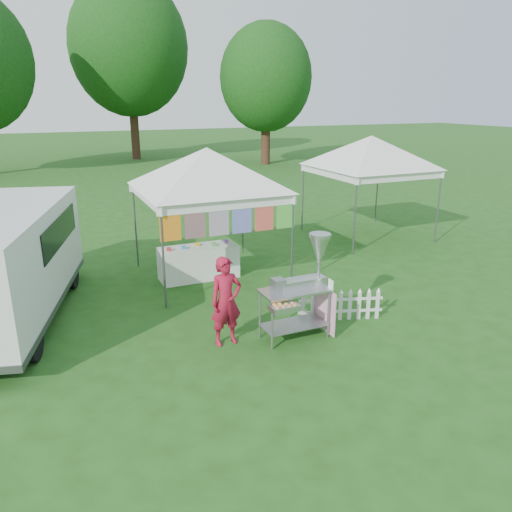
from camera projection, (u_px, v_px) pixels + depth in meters
name	position (u px, v px, depth m)	size (l,w,h in m)	color
ground	(274.00, 338.00, 8.79)	(120.00, 120.00, 0.00)	#204B15
canopy_main	(207.00, 148.00, 10.93)	(4.24, 4.24, 3.45)	#59595E
canopy_right	(372.00, 136.00, 14.36)	(4.24, 4.24, 3.45)	#59595E
tree_mid	(129.00, 47.00, 32.20)	(7.60, 7.60, 11.52)	#3A2115
tree_right	(266.00, 78.00, 30.25)	(5.60, 5.60, 8.42)	#3A2115
donut_cart	(305.00, 279.00, 8.55)	(1.32, 0.90, 1.83)	gray
vendor	(226.00, 301.00, 8.38)	(0.56, 0.37, 1.55)	maroon
cargo_van	(0.00, 262.00, 9.23)	(3.28, 5.46, 2.12)	silver
picket_fence	(341.00, 306.00, 9.41)	(1.55, 0.52, 0.56)	silver
display_table	(199.00, 262.00, 11.61)	(1.80, 0.70, 0.76)	white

